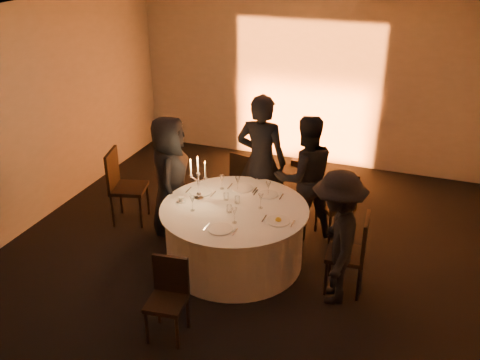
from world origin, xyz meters
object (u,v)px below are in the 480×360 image
(banquet_table, at_px, (234,235))
(guest_back_left, at_px, (261,162))
(chair_right, at_px, (353,250))
(chair_front, at_px, (168,293))
(candelabra, at_px, (198,184))
(chair_back_right, at_px, (339,203))
(guest_back_right, at_px, (305,177))
(chair_left, at_px, (122,182))
(coffee_cup, at_px, (182,199))
(chair_back_left, at_px, (245,177))
(guest_left, at_px, (170,177))
(guest_right, at_px, (337,238))

(banquet_table, bearing_deg, guest_back_left, 90.23)
(chair_right, xyz_separation_m, chair_front, (-1.64, -1.35, -0.07))
(guest_back_left, distance_m, candelabra, 1.10)
(chair_back_right, height_order, guest_back_right, guest_back_right)
(chair_left, bearing_deg, coffee_cup, -128.75)
(chair_back_left, bearing_deg, candelabra, 98.88)
(chair_back_left, bearing_deg, chair_front, 107.63)
(chair_back_left, bearing_deg, chair_left, 47.85)
(guest_left, relative_size, guest_back_left, 0.89)
(coffee_cup, bearing_deg, chair_back_left, 79.43)
(chair_left, xyz_separation_m, chair_right, (3.30, -0.52, -0.06))
(chair_back_left, bearing_deg, guest_left, 71.53)
(chair_right, bearing_deg, guest_back_left, -130.76)
(guest_back_left, bearing_deg, guest_back_right, 172.27)
(chair_back_right, bearing_deg, guest_back_left, -45.08)
(chair_right, height_order, guest_left, guest_left)
(coffee_cup, bearing_deg, banquet_table, 6.53)
(chair_back_right, xyz_separation_m, guest_right, (0.20, -1.31, 0.26))
(chair_back_right, distance_m, guest_right, 1.35)
(chair_left, distance_m, guest_left, 0.83)
(guest_left, distance_m, candelabra, 0.65)
(chair_front, bearing_deg, chair_back_right, 56.35)
(guest_left, bearing_deg, coffee_cup, -159.89)
(chair_back_left, height_order, candelabra, candelabra)
(chair_back_right, relative_size, chair_front, 1.08)
(guest_right, bearing_deg, chair_right, 128.49)
(guest_back_left, distance_m, guest_right, 1.86)
(chair_right, bearing_deg, candelabra, -97.36)
(chair_right, distance_m, guest_left, 2.56)
(guest_back_left, bearing_deg, coffee_cup, 59.79)
(banquet_table, relative_size, guest_back_right, 1.06)
(chair_back_left, distance_m, guest_left, 1.30)
(chair_left, xyz_separation_m, chair_front, (1.67, -1.87, -0.13))
(banquet_table, distance_m, chair_right, 1.47)
(guest_back_left, xyz_separation_m, guest_back_right, (0.63, -0.09, -0.09))
(banquet_table, bearing_deg, chair_back_left, 104.76)
(candelabra, bearing_deg, chair_front, -77.91)
(guest_back_right, height_order, candelabra, guest_back_right)
(banquet_table, relative_size, candelabra, 3.13)
(chair_front, distance_m, guest_right, 1.88)
(chair_back_right, height_order, chair_front, chair_back_right)
(banquet_table, height_order, guest_right, guest_right)
(chair_back_right, xyz_separation_m, chair_front, (-1.26, -2.45, -0.04))
(chair_right, relative_size, candelabra, 1.69)
(guest_back_left, relative_size, guest_right, 1.21)
(guest_left, bearing_deg, guest_right, -125.73)
(chair_back_left, relative_size, guest_back_left, 0.46)
(chair_left, xyz_separation_m, chair_back_left, (1.46, 1.00, -0.12))
(chair_left, height_order, chair_back_right, chair_left)
(chair_left, bearing_deg, guest_left, -109.66)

